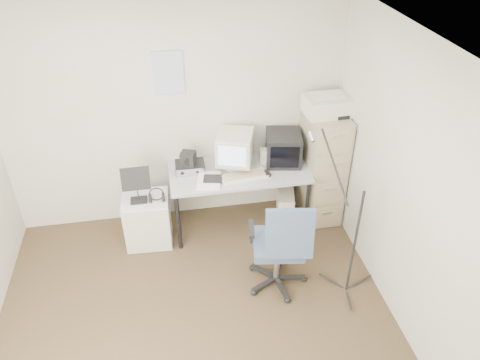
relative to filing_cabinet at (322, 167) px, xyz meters
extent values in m
cube|color=#3F301C|center=(-1.58, -1.48, -0.66)|extent=(3.60, 3.60, 0.01)
cube|color=white|center=(-1.58, -1.48, 1.85)|extent=(3.60, 3.60, 0.01)
cube|color=silver|center=(-1.58, 0.32, 0.60)|extent=(3.60, 0.02, 2.50)
cube|color=silver|center=(0.22, -1.48, 0.60)|extent=(0.02, 3.60, 2.50)
cube|color=white|center=(-1.60, 0.31, 1.10)|extent=(0.30, 0.02, 0.44)
cube|color=gray|center=(0.00, 0.00, 0.00)|extent=(0.40, 0.60, 1.30)
cube|color=silver|center=(0.00, 0.02, 0.74)|extent=(0.51, 0.36, 0.19)
cube|color=#B0B0B0|center=(-0.95, -0.03, -0.29)|extent=(1.50, 0.70, 0.73)
cube|color=silver|center=(-0.98, 0.06, 0.28)|extent=(0.47, 0.48, 0.40)
cube|color=black|center=(-0.44, 0.07, 0.25)|extent=(0.44, 0.46, 0.34)
cube|color=beige|center=(-0.65, 0.08, 0.16)|extent=(0.10, 0.10, 0.16)
cube|color=silver|center=(-0.93, -0.17, 0.09)|extent=(0.51, 0.24, 0.03)
cube|color=black|center=(-0.68, -0.17, 0.10)|extent=(0.08, 0.11, 0.03)
cube|color=black|center=(-1.47, 0.07, 0.12)|extent=(0.32, 0.23, 0.09)
cube|color=black|center=(-1.48, 0.05, 0.24)|extent=(0.19, 0.18, 0.15)
cube|color=white|center=(-1.29, -0.18, 0.09)|extent=(0.30, 0.37, 0.02)
cube|color=silver|center=(-0.41, -0.03, -0.46)|extent=(0.26, 0.43, 0.38)
cube|color=#415066|center=(-0.75, -1.00, -0.12)|extent=(0.70, 0.70, 1.05)
cube|color=silver|center=(-1.97, -0.16, -0.35)|extent=(0.50, 0.41, 0.59)
cube|color=black|center=(-2.03, -0.20, 0.15)|extent=(0.32, 0.26, 0.42)
torus|color=black|center=(-1.85, -0.24, 0.00)|extent=(0.23, 0.23, 0.03)
cylinder|color=black|center=(-0.09, -1.23, 0.13)|extent=(0.03, 0.03, 1.55)
camera|label=1|loc=(-1.69, -4.19, 2.83)|focal=35.00mm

